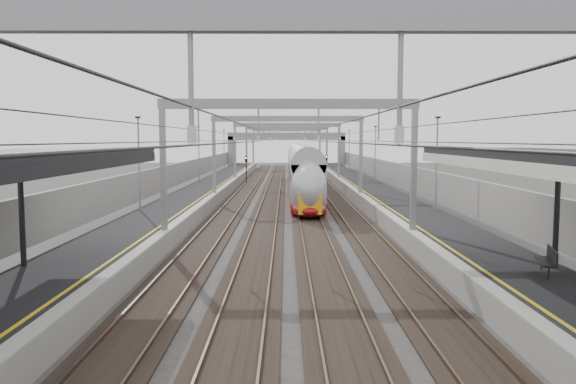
{
  "coord_description": "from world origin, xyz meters",
  "views": [
    {
      "loc": [
        -0.14,
        -6.14,
        5.58
      ],
      "look_at": [
        0.0,
        29.75,
        2.22
      ],
      "focal_mm": 35.0,
      "sensor_mm": 36.0,
      "label": 1
    }
  ],
  "objects_px": {
    "overbridge": "(287,141)",
    "signal_green": "(246,164)",
    "bench": "(549,259)",
    "train": "(301,174)"
  },
  "relations": [
    {
      "from": "overbridge",
      "to": "signal_green",
      "type": "relative_size",
      "value": 6.33
    },
    {
      "from": "bench",
      "to": "overbridge",
      "type": "bearing_deg",
      "value": 95.76
    },
    {
      "from": "train",
      "to": "signal_green",
      "type": "relative_size",
      "value": 13.4
    },
    {
      "from": "bench",
      "to": "signal_green",
      "type": "xyz_separation_m",
      "value": [
        -14.02,
        52.81,
        0.87
      ]
    },
    {
      "from": "signal_green",
      "to": "bench",
      "type": "bearing_deg",
      "value": -75.13
    },
    {
      "from": "bench",
      "to": "signal_green",
      "type": "distance_m",
      "value": 54.65
    },
    {
      "from": "signal_green",
      "to": "overbridge",
      "type": "bearing_deg",
      "value": 81.45
    },
    {
      "from": "overbridge",
      "to": "signal_green",
      "type": "xyz_separation_m",
      "value": [
        -5.2,
        -34.58,
        -2.89
      ]
    },
    {
      "from": "train",
      "to": "signal_green",
      "type": "height_order",
      "value": "train"
    },
    {
      "from": "overbridge",
      "to": "bench",
      "type": "relative_size",
      "value": 12.22
    }
  ]
}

